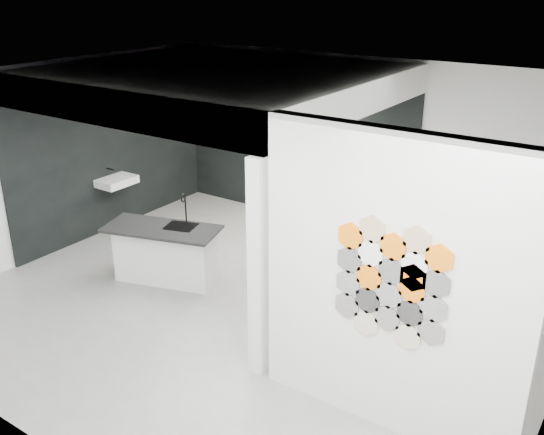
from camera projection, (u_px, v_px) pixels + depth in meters
The scene contains 17 objects.
floor at pixel (252, 308), 7.65m from camera, with size 7.00×6.00×0.01m, color slate.
partition_panel at pixel (391, 289), 5.20m from camera, with size 2.45×0.15×2.80m, color silver.
bay_clad_back at pixel (293, 150), 10.17m from camera, with size 4.40×0.04×2.35m, color black.
bay_clad_left at pixel (114, 156), 9.80m from camera, with size 0.04×4.00×2.35m, color black.
bulkhead at pixel (216, 83), 8.15m from camera, with size 4.40×4.00×0.40m, color silver.
corner_column at pixel (258, 271), 6.02m from camera, with size 0.16×0.16×2.35m, color silver.
fascia_beam at pixel (105, 107), 6.68m from camera, with size 4.40×0.16×0.40m, color silver.
wall_basin at pixel (117, 181), 9.64m from camera, with size 0.40×0.60×0.12m, color silver.
display_shelf at pixel (295, 145), 9.99m from camera, with size 3.00×0.15×0.04m, color black.
kitchen_island at pixel (166, 252), 8.20m from camera, with size 1.65×1.09×1.23m.
stockpot at pixel (246, 130), 10.47m from camera, with size 0.24×0.24×0.20m, color black.
kettle at pixel (345, 147), 9.47m from camera, with size 0.19×0.19×0.16m, color black.
glass_bowl at pixel (368, 153), 9.27m from camera, with size 0.15×0.15×0.11m, color gray.
glass_vase at pixel (369, 152), 9.25m from camera, with size 0.10×0.10×0.14m, color gray.
bottle_dark at pixel (272, 135), 10.20m from camera, with size 0.05×0.05×0.15m, color black.
utensil_cup at pixel (257, 134), 10.36m from camera, with size 0.09×0.09×0.11m, color black.
hex_tile_cluster at pixel (391, 283), 5.08m from camera, with size 1.04×0.02×1.16m.
Camera 1 is at (3.97, -5.37, 3.91)m, focal length 40.00 mm.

